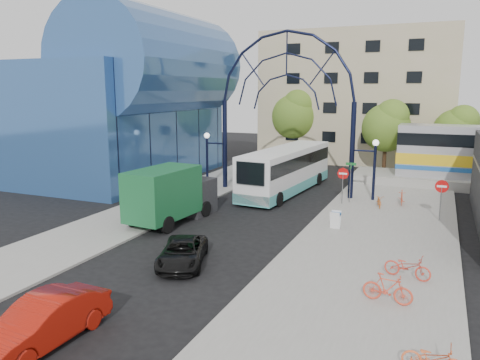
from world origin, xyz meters
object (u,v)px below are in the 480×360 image
at_px(sandwich_board, 335,218).
at_px(bike_far_b, 388,288).
at_px(street_name_sign, 351,174).
at_px(bike_near_b, 402,198).
at_px(black_suv, 183,252).
at_px(bike_far_a, 408,267).
at_px(tree_north_a, 388,125).
at_px(city_bus, 286,169).
at_px(tree_north_b, 296,114).
at_px(green_truck, 172,194).
at_px(red_sedan, 43,322).
at_px(bike_near_a, 379,201).
at_px(bike_far_c, 433,358).
at_px(stop_sign, 343,177).
at_px(gateway_arch, 286,80).
at_px(tree_north_c, 458,129).
at_px(do_not_enter_sign, 442,190).

distance_m(sandwich_board, bike_far_b, 9.37).
bearing_deg(street_name_sign, bike_near_b, 12.30).
relative_size(black_suv, bike_far_a, 2.18).
bearing_deg(tree_north_a, sandwich_board, -91.50).
bearing_deg(city_bus, bike_far_b, -56.65).
relative_size(tree_north_b, black_suv, 1.92).
bearing_deg(green_truck, black_suv, -50.64).
bearing_deg(street_name_sign, city_bus, 159.32).
bearing_deg(red_sedan, street_name_sign, 78.24).
height_order(bike_near_a, bike_far_c, bike_far_c).
bearing_deg(black_suv, bike_far_c, -43.87).
bearing_deg(stop_sign, bike_near_b, 19.48).
relative_size(tree_north_b, bike_near_b, 4.97).
height_order(red_sedan, bike_far_c, red_sedan).
bearing_deg(black_suv, bike_near_a, 43.54).
bearing_deg(black_suv, gateway_arch, 70.97).
bearing_deg(tree_north_b, stop_sign, -64.17).
distance_m(tree_north_c, bike_far_c, 34.81).
relative_size(sandwich_board, bike_near_a, 0.64).
relative_size(tree_north_a, tree_north_c, 1.08).
relative_size(city_bus, bike_far_b, 6.91).
bearing_deg(city_bus, do_not_enter_sign, -17.73).
relative_size(city_bus, bike_near_a, 8.19).
bearing_deg(bike_near_b, do_not_enter_sign, -59.37).
xyz_separation_m(gateway_arch, bike_near_b, (8.59, -0.66, -7.95)).
bearing_deg(bike_far_b, black_suv, 92.08).
bearing_deg(black_suv, bike_far_a, -7.87).
xyz_separation_m(gateway_arch, green_truck, (-3.83, -10.04, -6.88)).
distance_m(do_not_enter_sign, city_bus, 11.95).
bearing_deg(tree_north_a, bike_far_c, -81.58).
xyz_separation_m(do_not_enter_sign, tree_north_b, (-14.88, 19.93, 3.29)).
distance_m(bike_near_a, bike_far_a, 12.27).
height_order(city_bus, green_truck, city_bus).
xyz_separation_m(stop_sign, bike_far_c, (6.15, -18.67, -1.44)).
xyz_separation_m(tree_north_a, red_sedan, (-6.35, -35.55, -3.85)).
relative_size(green_truck, black_suv, 1.63).
bearing_deg(city_bus, black_suv, -83.94).
distance_m(bike_far_a, bike_far_b, 2.74).
bearing_deg(tree_north_b, bike_far_a, -65.33).
xyz_separation_m(do_not_enter_sign, bike_far_b, (-1.68, -12.62, -1.31)).
xyz_separation_m(tree_north_a, black_suv, (-5.79, -27.94, -4.03)).
bearing_deg(bike_near_b, tree_north_c, 71.21).
bearing_deg(gateway_arch, sandwich_board, -55.09).
relative_size(bike_near_a, bike_far_c, 0.94).
distance_m(bike_near_b, bike_far_c, 20.14).
xyz_separation_m(tree_north_c, bike_far_c, (-1.18, -34.59, -3.72)).
bearing_deg(stop_sign, sandwich_board, -82.43).
distance_m(stop_sign, do_not_enter_sign, 6.51).
bearing_deg(tree_north_c, do_not_enter_sign, -93.58).
bearing_deg(tree_north_a, tree_north_b, 158.20).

